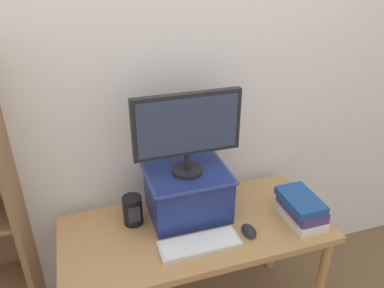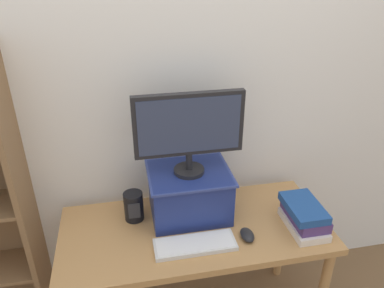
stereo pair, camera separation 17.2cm
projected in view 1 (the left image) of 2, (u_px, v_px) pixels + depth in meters
name	position (u px, v px, depth m)	size (l,w,h in m)	color
back_wall	(173.00, 90.00, 1.95)	(7.00, 0.08, 2.60)	silver
desk	(196.00, 239.00, 1.93)	(1.35, 0.60, 0.70)	#B7844C
riser_box	(188.00, 192.00, 1.94)	(0.42, 0.34, 0.25)	navy
computer_monitor	(187.00, 128.00, 1.77)	(0.53, 0.15, 0.42)	black
keyboard	(199.00, 244.00, 1.76)	(0.39, 0.14, 0.02)	silver
computer_mouse	(249.00, 231.00, 1.84)	(0.06, 0.10, 0.04)	black
book_stack	(301.00, 208.00, 1.92)	(0.17, 0.28, 0.13)	silver
desk_speaker	(133.00, 210.00, 1.89)	(0.10, 0.10, 0.16)	black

